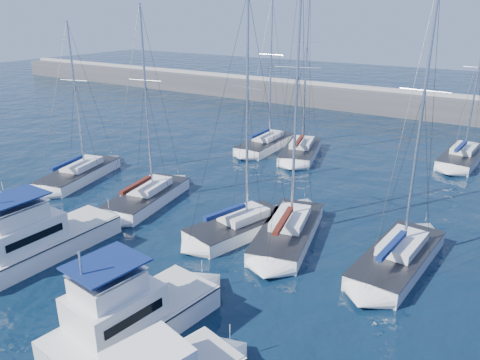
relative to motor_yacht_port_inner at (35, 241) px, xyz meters
The scene contains 12 objects.
ground 6.63m from the motor_yacht_port_inner, 15.42° to the left, with size 220.00×220.00×0.00m, color black.
breakwater 54.10m from the motor_yacht_port_inner, 83.32° to the left, with size 160.00×6.00×4.45m.
motor_yacht_port_inner is the anchor object (origin of this frame).
motor_yacht_stbd_inner 10.35m from the motor_yacht_port_inner, 12.72° to the right, with size 4.32×8.50×4.69m.
sailboat_mid_a 13.99m from the motor_yacht_port_inner, 130.35° to the left, with size 5.00×9.00×13.68m.
sailboat_mid_b 9.98m from the motor_yacht_port_inner, 91.44° to the left, with size 4.43×8.51×14.99m.
sailboat_mid_c 12.75m from the motor_yacht_port_inner, 47.47° to the left, with size 4.77×7.85×15.55m.
sailboat_mid_d 15.76m from the motor_yacht_port_inner, 41.90° to the left, with size 5.11×9.23×17.68m.
sailboat_mid_e 21.70m from the motor_yacht_port_inner, 30.19° to the left, with size 3.70×8.89×16.39m.
sailboat_back_a 28.02m from the motor_yacht_port_inner, 89.95° to the left, with size 3.33×8.62×15.70m.
sailboat_back_b 27.98m from the motor_yacht_port_inner, 80.98° to the left, with size 5.33×9.00×18.11m.
sailboat_back_c 39.11m from the motor_yacht_port_inner, 61.50° to the left, with size 3.55×8.87×14.48m.
Camera 1 is at (17.69, -16.18, 14.34)m, focal length 35.00 mm.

